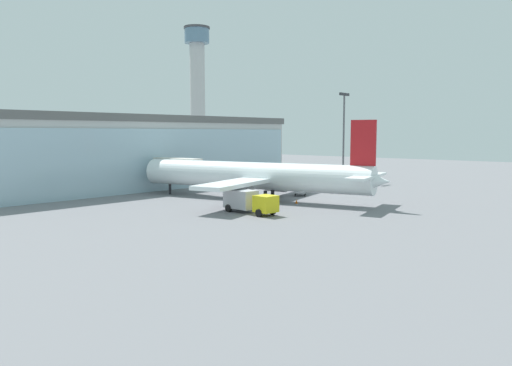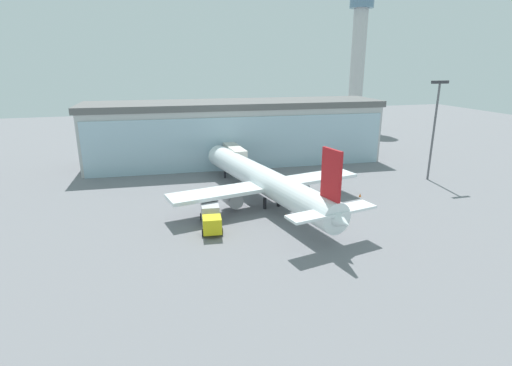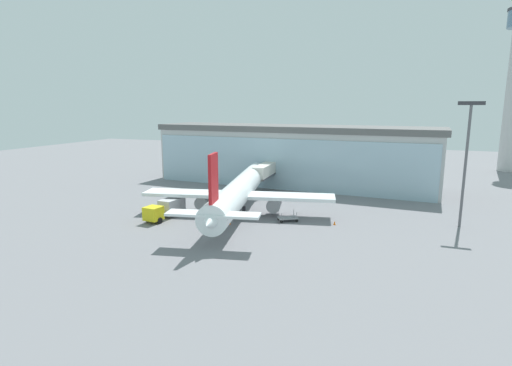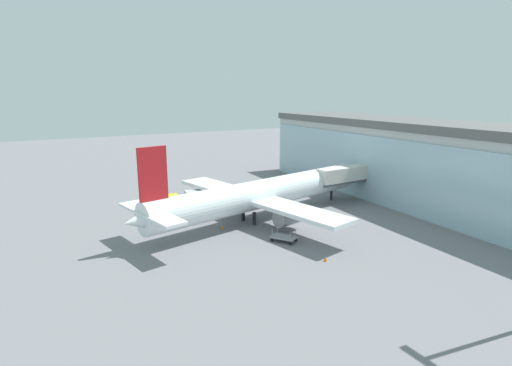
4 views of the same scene
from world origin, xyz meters
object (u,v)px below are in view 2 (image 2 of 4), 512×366
Objects in this scene: control_tower at (358,52)px; safety_cone_nose at (286,215)px; catering_truck at (211,215)px; safety_cone_wingtip at (360,195)px; baggage_cart at (322,199)px; airplane at (265,181)px; jet_bridge at (231,151)px; apron_light_mast at (435,122)px.

control_tower is 86.01m from safety_cone_nose.
safety_cone_wingtip is (24.09, 5.13, -1.19)m from catering_truck.
catering_truck is 18.05m from baggage_cart.
safety_cone_nose is at bearing -0.80° from baggage_cart.
control_tower is 81.02m from airplane.
catering_truck is (-7.88, -24.22, -2.67)m from jet_bridge.
catering_truck is (-9.08, -6.42, -1.96)m from airplane.
jet_bridge reaches higher than catering_truck.
control_tower is 12.29× the size of baggage_cart.
control_tower reaches higher than apron_light_mast.
apron_light_mast is at bearing 18.54° from safety_cone_nose.
jet_bridge is 25.80× the size of safety_cone_wingtip.
safety_cone_wingtip is at bearing -117.96° from control_tower.
safety_cone_wingtip is at bearing 153.28° from baggage_cart.
baggage_cart is 8.45m from safety_cone_nose.
airplane reaches higher than safety_cone_wingtip.
safety_cone_nose is (10.19, 0.21, -1.19)m from catering_truck.
control_tower reaches higher than safety_cone_nose.
jet_bridge is 0.36× the size of control_tower.
jet_bridge is at bearing -138.45° from control_tower.
catering_truck is (-57.65, -68.33, -21.26)m from control_tower.
baggage_cart is at bearing 30.90° from safety_cone_nose.
airplane reaches higher than catering_truck.
jet_bridge is 69.06m from control_tower.
airplane is 11.83× the size of baggage_cart.
jet_bridge is at bearing -95.77° from baggage_cart.
catering_truck is at bearing -17.08° from baggage_cart.
safety_cone_wingtip is at bearing 107.94° from catering_truck.
apron_light_mast reaches higher than safety_cone_wingtip.
catering_truck reaches higher than baggage_cart.
airplane is 5.09× the size of catering_truck.
control_tower is at bearing 55.14° from safety_cone_nose.
safety_cone_nose is 14.75m from safety_cone_wingtip.
safety_cone_nose is (-30.23, -10.14, -9.93)m from apron_light_mast.
baggage_cart reaches higher than safety_cone_nose.
baggage_cart is at bearing 110.55° from catering_truck.
airplane is at bearing 100.11° from safety_cone_nose.
apron_light_mast is at bearing -106.55° from control_tower.
jet_bridge is at bearing 167.91° from catering_truck.
jet_bridge is 4.40× the size of baggage_cart.
safety_cone_nose is at bearing -177.19° from jet_bridge.
jet_bridge is 35.89m from apron_light_mast.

